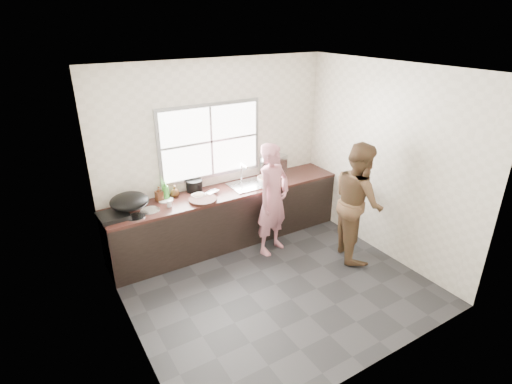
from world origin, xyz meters
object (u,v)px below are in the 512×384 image
bottle_brown_short (175,192)px  wok (129,201)px  woman (273,203)px  bottle_green (165,190)px  cutting_board (203,200)px  bottle_brown_tall (159,194)px  burner (113,216)px  dish_rack (274,165)px  bowl_mince (199,196)px  bowl_held (270,184)px  person_side (358,201)px  black_pot (194,186)px  plate_food (166,200)px  pot_lid_right (150,210)px  bowl_crabs (266,180)px  glass_jar (169,204)px  pot_lid_left (135,217)px

bottle_brown_short → wok: 0.69m
woman → bottle_green: (-1.31, 0.73, 0.22)m
cutting_board → wok: (-0.95, 0.19, 0.13)m
bottle_brown_tall → burner: 0.71m
wok → dish_rack: 2.38m
wok → bowl_mince: bearing=-3.1°
bowl_held → person_side: bearing=-53.8°
bowl_mince → bottle_brown_tall: size_ratio=0.99×
black_pot → dish_rack: bearing=0.0°
plate_food → wok: wok is taller
plate_food → bottle_brown_tall: bearing=148.6°
plate_food → pot_lid_right: 0.34m
bowl_crabs → bottle_green: (-1.53, 0.21, 0.10)m
bowl_held → glass_jar: bearing=175.2°
black_pot → bottle_brown_short: (-0.32, -0.04, -0.01)m
wok → bottle_green: bearing=15.2°
bottle_brown_tall → pot_lid_left: 0.55m
bottle_brown_short → glass_jar: size_ratio=1.71×
glass_jar → pot_lid_right: glass_jar is taller
bowl_mince → bottle_brown_tall: bearing=159.7°
person_side → dish_rack: size_ratio=4.29×
person_side → wok: person_side is taller
bowl_mince → glass_jar: glass_jar is taller
bowl_held → bottle_green: 1.55m
woman → pot_lid_left: (-1.84, 0.39, 0.10)m
woman → pot_lid_left: bearing=148.6°
bottle_brown_short → burner: bottle_brown_short is taller
cutting_board → bowl_held: bowl_held is taller
bowl_held → dish_rack: bearing=51.6°
bottle_brown_short → pot_lid_right: bottle_brown_short is taller
glass_jar → pot_lid_right: (-0.26, 0.01, -0.04)m
person_side → bowl_held: 1.30m
pot_lid_right → wok: bearing=155.3°
woman → pot_lid_right: woman is taller
person_side → bottle_brown_short: size_ratio=11.26×
wok → pot_lid_left: size_ratio=2.05×
person_side → bowl_mince: 2.23m
person_side → cutting_board: size_ratio=4.33×
bottle_green → burner: bearing=-165.4°
bowl_held → bottle_green: bearing=165.4°
bottle_green → bottle_brown_tall: bearing=-174.3°
person_side → bottle_brown_tall: person_side is taller
bottle_brown_short → glass_jar: bearing=-124.0°
black_pot → wok: size_ratio=0.47×
burner → dish_rack: (2.61, 0.25, 0.12)m
bowl_held → pot_lid_left: 2.02m
bowl_mince → bottle_brown_tall: (-0.51, 0.19, 0.07)m
woman → bowl_mince: bearing=130.0°
bowl_crabs → black_pot: bearing=166.3°
bowl_crabs → burner: 2.30m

